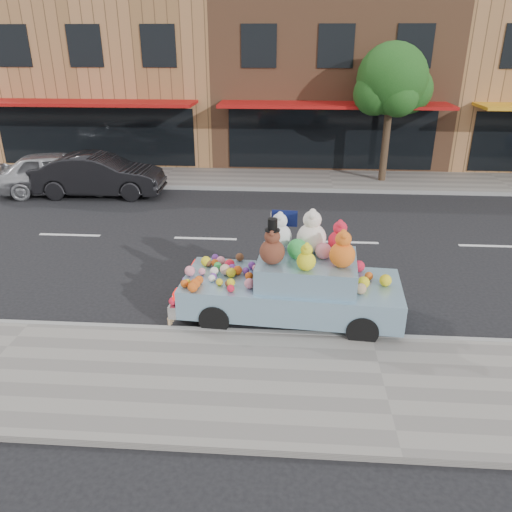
# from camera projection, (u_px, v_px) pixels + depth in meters

# --- Properties ---
(ground) EXTENTS (120.00, 120.00, 0.00)m
(ground) POSITION_uv_depth(u_px,v_px,m) (346.00, 242.00, 14.03)
(ground) COLOR black
(ground) RESTS_ON ground
(near_sidewalk) EXTENTS (60.00, 3.00, 0.12)m
(near_sidewalk) POSITION_uv_depth(u_px,v_px,m) (384.00, 389.00, 8.06)
(near_sidewalk) COLOR gray
(near_sidewalk) RESTS_ON ground
(far_sidewalk) EXTENTS (60.00, 3.00, 0.12)m
(far_sidewalk) POSITION_uv_depth(u_px,v_px,m) (331.00, 180.00, 19.95)
(far_sidewalk) COLOR gray
(far_sidewalk) RESTS_ON ground
(near_kerb) EXTENTS (60.00, 0.12, 0.13)m
(near_kerb) POSITION_uv_depth(u_px,v_px,m) (371.00, 338.00, 9.43)
(near_kerb) COLOR gray
(near_kerb) RESTS_ON ground
(far_kerb) EXTENTS (60.00, 0.12, 0.13)m
(far_kerb) POSITION_uv_depth(u_px,v_px,m) (334.00, 191.00, 18.58)
(far_kerb) COLOR gray
(far_kerb) RESTS_ON ground
(storefront_left) EXTENTS (10.00, 9.80, 7.30)m
(storefront_left) POSITION_uv_depth(u_px,v_px,m) (120.00, 75.00, 24.17)
(storefront_left) COLOR #A67145
(storefront_left) RESTS_ON ground
(storefront_mid) EXTENTS (10.00, 9.80, 7.30)m
(storefront_mid) POSITION_uv_depth(u_px,v_px,m) (328.00, 76.00, 23.52)
(storefront_mid) COLOR brown
(storefront_mid) RESTS_ON ground
(street_tree) EXTENTS (3.00, 2.70, 5.22)m
(street_tree) POSITION_uv_depth(u_px,v_px,m) (392.00, 85.00, 18.41)
(street_tree) COLOR #38281C
(street_tree) RESTS_ON ground
(car_silver) EXTENTS (4.85, 2.90, 1.54)m
(car_silver) POSITION_uv_depth(u_px,v_px,m) (59.00, 172.00, 18.23)
(car_silver) COLOR #AFB0B4
(car_silver) RESTS_ON ground
(car_dark) EXTENTS (4.64, 1.74, 1.51)m
(car_dark) POSITION_uv_depth(u_px,v_px,m) (99.00, 175.00, 17.96)
(car_dark) COLOR black
(car_dark) RESTS_ON ground
(art_car) EXTENTS (4.60, 2.07, 2.25)m
(art_car) POSITION_uv_depth(u_px,v_px,m) (293.00, 282.00, 9.94)
(art_car) COLOR black
(art_car) RESTS_ON ground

